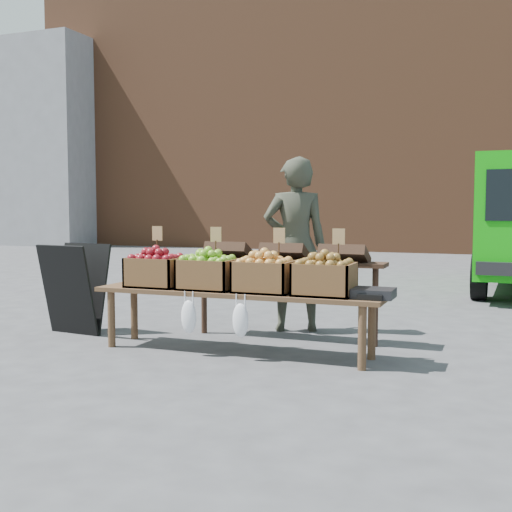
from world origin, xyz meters
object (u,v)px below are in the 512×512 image
at_px(crate_green_apples, 324,279).
at_px(back_table, 285,288).
at_px(chalkboard_sign, 75,288).
at_px(weighing_scale, 374,293).
at_px(display_bench, 236,322).
at_px(crate_golden_apples, 156,272).
at_px(crate_red_apples, 264,277).
at_px(crate_russet_pears, 208,274).
at_px(vendor, 295,245).

bearing_deg(crate_green_apples, back_table, 129.65).
bearing_deg(back_table, chalkboard_sign, -166.65).
bearing_deg(weighing_scale, display_bench, 180.00).
bearing_deg(crate_golden_apples, back_table, 34.36).
bearing_deg(display_bench, crate_red_apples, 0.00).
bearing_deg(chalkboard_sign, crate_green_apples, 1.73).
relative_size(back_table, display_bench, 0.78).
distance_m(chalkboard_sign, weighing_scale, 3.18).
bearing_deg(weighing_scale, crate_green_apples, 180.00).
relative_size(display_bench, weighing_scale, 7.94).
bearing_deg(crate_red_apples, back_table, 93.72).
xyz_separation_m(chalkboard_sign, crate_red_apples, (2.20, -0.21, 0.23)).
bearing_deg(chalkboard_sign, back_table, 19.44).
height_order(crate_golden_apples, crate_green_apples, same).
relative_size(back_table, weighing_scale, 6.18).
height_order(chalkboard_sign, crate_russet_pears, chalkboard_sign).
xyz_separation_m(back_table, crate_golden_apples, (-1.05, -0.72, 0.19)).
relative_size(back_table, crate_red_apples, 4.20).
distance_m(crate_russet_pears, crate_green_apples, 1.10).
relative_size(crate_green_apples, weighing_scale, 1.47).
bearing_deg(vendor, chalkboard_sign, 1.77).
relative_size(crate_golden_apples, crate_green_apples, 1.00).
height_order(back_table, weighing_scale, back_table).
height_order(back_table, crate_russet_pears, back_table).
bearing_deg(crate_golden_apples, vendor, 50.26).
height_order(display_bench, crate_golden_apples, crate_golden_apples).
distance_m(chalkboard_sign, crate_red_apples, 2.22).
distance_m(back_table, display_bench, 0.79).
bearing_deg(chalkboard_sign, crate_golden_apples, -4.71).
height_order(crate_golden_apples, crate_russet_pears, same).
bearing_deg(crate_russet_pears, crate_red_apples, 0.00).
relative_size(chalkboard_sign, weighing_scale, 2.81).
bearing_deg(crate_red_apples, display_bench, 180.00).
bearing_deg(vendor, crate_golden_apples, 26.69).
relative_size(chalkboard_sign, back_table, 0.45).
bearing_deg(vendor, crate_green_apples, 94.80).
xyz_separation_m(crate_green_apples, weighing_scale, (0.43, 0.00, -0.10)).
bearing_deg(crate_green_apples, chalkboard_sign, 175.64).
height_order(crate_red_apples, weighing_scale, crate_red_apples).
xyz_separation_m(crate_red_apples, weighing_scale, (0.98, 0.00, -0.10)).
distance_m(back_table, crate_russet_pears, 0.90).
bearing_deg(back_table, weighing_scale, -35.17).
bearing_deg(crate_golden_apples, crate_russet_pears, 0.00).
height_order(display_bench, crate_russet_pears, crate_russet_pears).
xyz_separation_m(vendor, crate_russet_pears, (-0.45, -1.20, -0.22)).
bearing_deg(chalkboard_sign, crate_russet_pears, -1.16).
bearing_deg(back_table, crate_green_apples, -50.35).
bearing_deg(crate_golden_apples, crate_green_apples, 0.00).
distance_m(chalkboard_sign, crate_green_apples, 2.77).
xyz_separation_m(vendor, weighing_scale, (1.07, -1.20, -0.32)).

